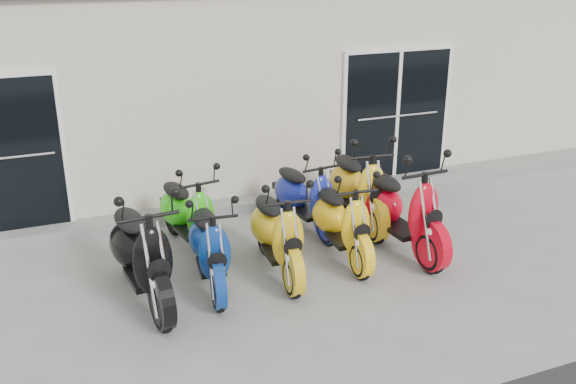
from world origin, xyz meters
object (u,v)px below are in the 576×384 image
Objects in this scene: scooter_front_black at (140,241)px; scooter_front_red at (401,197)px; scooter_back_blue at (305,187)px; scooter_front_orange_a at (277,223)px; scooter_back_green at (187,204)px; scooter_front_orange_b at (342,211)px; scooter_back_yellow at (359,177)px; scooter_front_blue at (209,236)px.

scooter_front_black is 3.39m from scooter_front_red.
scooter_back_blue is at bearing 19.15° from scooter_front_black.
scooter_front_red is at bearing 4.32° from scooter_front_orange_a.
scooter_back_green is (-2.58, 1.09, -0.11)m from scooter_front_red.
scooter_front_orange_b is 0.90× the size of scooter_back_yellow.
scooter_front_orange_b is 0.86× the size of scooter_front_red.
scooter_front_orange_b is 1.01m from scooter_back_blue.
scooter_front_orange_a is 1.73m from scooter_front_red.
scooter_front_red is (0.82, -0.09, 0.10)m from scooter_front_orange_b.
scooter_back_green reaches higher than scooter_front_blue.
scooter_back_yellow reaches higher than scooter_back_green.
scooter_front_black reaches higher than scooter_front_orange_b.
scooter_front_orange_a is at bearing -143.38° from scooter_back_yellow.
scooter_back_green is 0.90× the size of scooter_back_yellow.
scooter_front_red is 1.04× the size of scooter_back_yellow.
scooter_front_red is at bearing 6.97° from scooter_front_blue.
scooter_back_green is at bearing 172.94° from scooter_back_blue.
scooter_front_red is 1.16× the size of scooter_back_green.
scooter_front_orange_a is at bearing 176.88° from scooter_front_red.
scooter_front_black is 3.45m from scooter_back_yellow.
scooter_front_red reaches higher than scooter_back_blue.
scooter_front_black is 1.04× the size of scooter_back_yellow.
scooter_front_blue is 0.86m from scooter_front_orange_a.
scooter_front_blue is at bearing -0.93° from scooter_front_black.
scooter_front_orange_a is at bearing -60.52° from scooter_back_green.
scooter_front_blue is at bearing -155.17° from scooter_back_blue.
scooter_front_red reaches higher than scooter_front_orange_a.
scooter_front_orange_b is 1.01× the size of scooter_back_blue.
scooter_front_black is at bearing 178.04° from scooter_front_red.
scooter_front_orange_a is at bearing -3.27° from scooter_front_black.
scooter_front_black reaches higher than scooter_back_green.
scooter_front_black is at bearing -134.70° from scooter_back_green.
scooter_back_yellow is at bearing 28.59° from scooter_front_blue.
scooter_front_orange_b is 1.15m from scooter_back_yellow.
scooter_front_blue is 0.89× the size of scooter_back_yellow.
scooter_back_yellow reaches higher than scooter_front_orange_a.
scooter_front_black is at bearing -156.78° from scooter_back_yellow.
scooter_back_yellow is (-0.10, 0.98, -0.03)m from scooter_front_red.
scooter_front_blue is at bearing 176.94° from scooter_front_red.
scooter_front_black reaches higher than scooter_front_orange_a.
scooter_back_yellow is at bearing -15.29° from scooter_back_blue.
scooter_front_orange_b is at bearing -38.43° from scooter_back_green.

